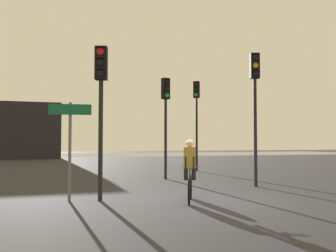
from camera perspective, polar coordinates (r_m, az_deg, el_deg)
The scene contains 9 objects.
ground_plane at distance 10.10m, azimuth 6.03°, elevation -11.27°, with size 120.00×120.00×0.00m, color #28282D.
water_strip at distance 49.17m, azimuth -13.02°, elevation -4.31°, with size 80.00×16.00×0.01m, color slate.
distant_building at distance 39.15m, azimuth -22.73°, elevation -0.69°, with size 9.15×4.00×5.39m, color black.
traffic_light_near_left at distance 10.17m, azimuth -10.19°, elevation 5.05°, with size 0.38×0.40×4.11m.
traffic_light_far_right at distance 20.44m, azimuth 4.37°, elevation 2.59°, with size 0.40×0.42×4.89m.
traffic_light_near_right at distance 13.61m, azimuth 13.11°, elevation 4.78°, with size 0.37×0.39×4.71m.
traffic_light_center at distance 15.99m, azimuth -0.36°, elevation 2.68°, with size 0.36×0.38×4.30m.
direction_sign_post at distance 10.19m, azimuth -14.71°, elevation -1.56°, with size 1.10×0.17×2.60m.
cyclist at distance 9.70m, azimuth 3.35°, elevation -6.77°, with size 0.76×1.58×1.62m.
Camera 1 is at (-4.00, -9.15, 1.53)m, focal length 40.00 mm.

